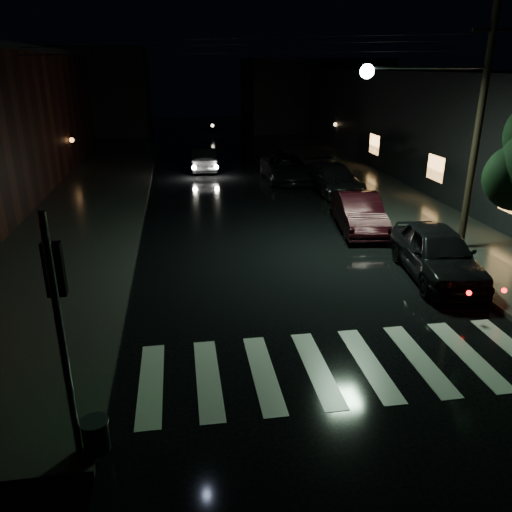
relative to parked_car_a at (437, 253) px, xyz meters
name	(u,v)px	position (x,y,z in m)	size (l,w,h in m)	color
ground	(210,392)	(-7.45, -4.93, -0.81)	(120.00, 120.00, 0.00)	black
sidewalk_left	(77,213)	(-12.45, 9.07, -0.73)	(6.00, 44.00, 0.15)	#282826
sidewalk_right	(394,200)	(2.55, 9.07, -0.73)	(4.00, 44.00, 0.15)	#282826
building_right	(487,128)	(9.55, 13.07, 2.19)	(10.00, 40.00, 6.00)	black
building_far_left	(75,91)	(-17.45, 40.07, 3.19)	(14.00, 10.00, 8.00)	black
building_far_right	(313,94)	(6.55, 40.07, 2.69)	(14.00, 10.00, 7.00)	black
crosswalk	(343,366)	(-4.45, -4.43, -0.80)	(9.00, 3.00, 0.01)	beige
signal_pole_corner	(79,379)	(-9.59, -6.39, 0.74)	(0.68, 0.61, 4.20)	slate
utility_pole	(461,120)	(1.38, 2.07, 3.79)	(4.92, 0.44, 8.00)	black
parked_car_a	(437,253)	(0.00, 0.00, 0.00)	(1.90, 4.73, 1.61)	black
parked_car_b	(359,212)	(-0.74, 4.99, -0.06)	(1.57, 4.49, 1.48)	black
parked_car_c	(333,178)	(0.15, 11.44, -0.06)	(2.09, 5.13, 1.49)	black
parked_car_d	(287,168)	(-1.65, 14.61, -0.07)	(2.45, 5.31, 1.48)	black
oncoming_car	(203,159)	(-6.25, 18.48, -0.09)	(1.51, 4.32, 1.42)	black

